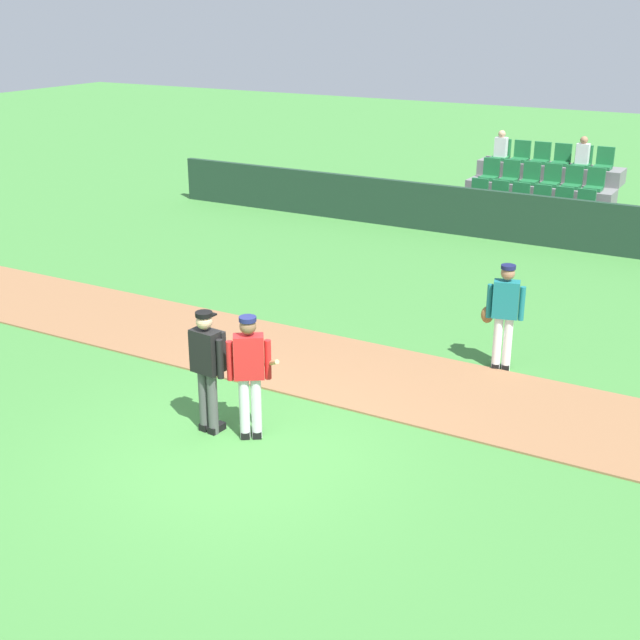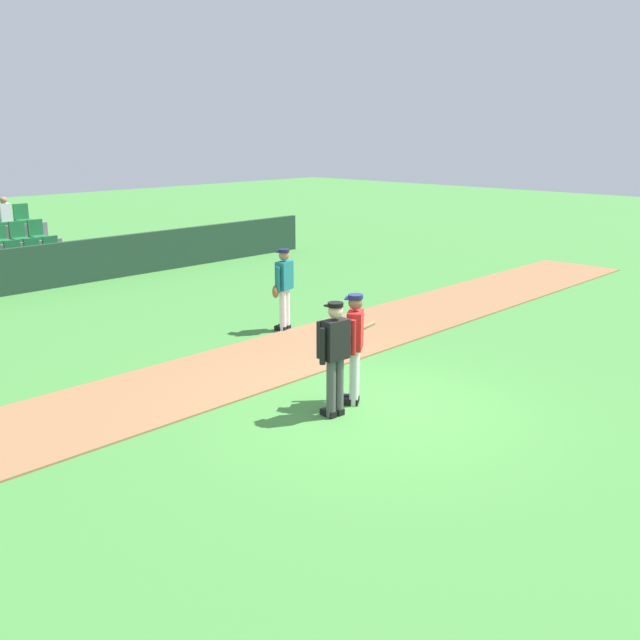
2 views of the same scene
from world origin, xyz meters
TOP-DOWN VIEW (x-y plane):
  - ground_plane at (0.00, 0.00)m, footprint 80.00×80.00m
  - infield_dirt_path at (0.00, 2.98)m, footprint 28.00×2.46m
  - dugout_fence at (0.00, 11.96)m, footprint 20.00×0.16m
  - batter_red_jersey at (-0.04, 0.38)m, footprint 0.73×0.70m
  - umpire_home_plate at (-0.64, 0.26)m, footprint 0.59×0.33m
  - runner_teal_jersey at (2.16, 4.27)m, footprint 0.67×0.38m

SIDE VIEW (x-z plane):
  - ground_plane at x=0.00m, z-range 0.00..0.00m
  - infield_dirt_path at x=0.00m, z-range 0.00..0.03m
  - dugout_fence at x=0.00m, z-range 0.00..1.21m
  - runner_teal_jersey at x=2.16m, z-range 0.08..1.84m
  - batter_red_jersey at x=-0.04m, z-range 0.09..1.85m
  - umpire_home_plate at x=-0.64m, z-range 0.12..1.88m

